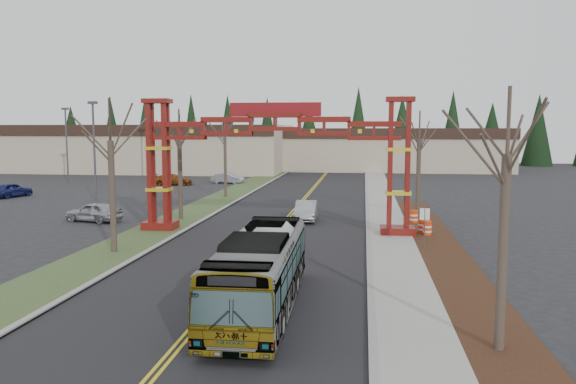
% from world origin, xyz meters
% --- Properties ---
extents(ground, '(200.00, 200.00, 0.00)m').
position_xyz_m(ground, '(0.00, 0.00, 0.00)').
color(ground, black).
rests_on(ground, ground).
extents(road, '(12.00, 110.00, 0.02)m').
position_xyz_m(road, '(0.00, 25.00, 0.01)').
color(road, black).
rests_on(road, ground).
extents(lane_line_left, '(0.12, 100.00, 0.01)m').
position_xyz_m(lane_line_left, '(-0.12, 25.00, 0.03)').
color(lane_line_left, gold).
rests_on(lane_line_left, road).
extents(lane_line_right, '(0.12, 100.00, 0.01)m').
position_xyz_m(lane_line_right, '(0.12, 25.00, 0.03)').
color(lane_line_right, gold).
rests_on(lane_line_right, road).
extents(curb_right, '(0.30, 110.00, 0.15)m').
position_xyz_m(curb_right, '(6.15, 25.00, 0.07)').
color(curb_right, gray).
rests_on(curb_right, ground).
extents(sidewalk_right, '(2.60, 110.00, 0.14)m').
position_xyz_m(sidewalk_right, '(7.60, 25.00, 0.08)').
color(sidewalk_right, gray).
rests_on(sidewalk_right, ground).
extents(landscape_strip, '(2.60, 50.00, 0.12)m').
position_xyz_m(landscape_strip, '(10.20, 10.00, 0.06)').
color(landscape_strip, black).
rests_on(landscape_strip, ground).
extents(grass_median, '(4.00, 110.00, 0.08)m').
position_xyz_m(grass_median, '(-8.00, 25.00, 0.04)').
color(grass_median, '#334C26').
rests_on(grass_median, ground).
extents(curb_left, '(0.30, 110.00, 0.15)m').
position_xyz_m(curb_left, '(-6.15, 25.00, 0.07)').
color(curb_left, gray).
rests_on(curb_left, ground).
extents(gateway_arch, '(18.20, 1.60, 8.90)m').
position_xyz_m(gateway_arch, '(0.00, 18.00, 5.98)').
color(gateway_arch, '#610F0C').
rests_on(gateway_arch, ground).
extents(retail_building_west, '(46.00, 22.30, 7.50)m').
position_xyz_m(retail_building_west, '(-30.00, 71.96, 3.76)').
color(retail_building_west, tan).
rests_on(retail_building_west, ground).
extents(retail_building_east, '(38.00, 20.30, 7.00)m').
position_xyz_m(retail_building_east, '(10.00, 79.95, 3.51)').
color(retail_building_east, tan).
rests_on(retail_building_east, ground).
extents(conifer_treeline, '(116.10, 5.60, 13.00)m').
position_xyz_m(conifer_treeline, '(0.25, 92.00, 6.49)').
color(conifer_treeline, black).
rests_on(conifer_treeline, ground).
extents(transit_bus, '(2.75, 10.82, 3.00)m').
position_xyz_m(transit_bus, '(1.93, 2.09, 1.50)').
color(transit_bus, '#A2A5A9').
rests_on(transit_bus, ground).
extents(silver_sedan, '(1.70, 4.49, 1.46)m').
position_xyz_m(silver_sedan, '(1.50, 23.29, 0.73)').
color(silver_sedan, '#A5A8AD').
rests_on(silver_sedan, ground).
extents(parked_car_near_a, '(4.60, 2.70, 1.47)m').
position_xyz_m(parked_car_near_a, '(-14.17, 20.67, 0.73)').
color(parked_car_near_a, '#A4A5AB').
rests_on(parked_car_near_a, ground).
extents(parked_car_mid_a, '(4.93, 2.57, 1.37)m').
position_xyz_m(parked_car_mid_a, '(-17.53, 47.88, 0.68)').
color(parked_car_mid_a, '#8B4013').
rests_on(parked_car_mid_a, ground).
extents(parked_car_mid_b, '(2.77, 4.66, 1.49)m').
position_xyz_m(parked_car_mid_b, '(-29.64, 33.80, 0.74)').
color(parked_car_mid_b, navy).
rests_on(parked_car_mid_b, ground).
extents(parked_car_far_a, '(4.35, 2.17, 1.37)m').
position_xyz_m(parked_car_far_a, '(-11.32, 50.87, 0.69)').
color(parked_car_far_a, '#A7A7AF').
rests_on(parked_car_far_a, ground).
extents(bare_tree_median_near, '(3.48, 3.48, 8.55)m').
position_xyz_m(bare_tree_median_near, '(-8.00, 10.80, 6.21)').
color(bare_tree_median_near, '#382D26').
rests_on(bare_tree_median_near, ground).
extents(bare_tree_median_mid, '(3.41, 3.41, 8.39)m').
position_xyz_m(bare_tree_median_mid, '(-8.00, 22.41, 6.10)').
color(bare_tree_median_mid, '#382D26').
rests_on(bare_tree_median_mid, ground).
extents(bare_tree_median_far, '(3.02, 3.02, 8.09)m').
position_xyz_m(bare_tree_median_far, '(-8.00, 36.43, 6.05)').
color(bare_tree_median_far, '#382D26').
rests_on(bare_tree_median_far, ground).
extents(bare_tree_right_near, '(3.04, 3.04, 8.16)m').
position_xyz_m(bare_tree_right_near, '(10.00, -1.00, 6.10)').
color(bare_tree_right_near, '#382D26').
rests_on(bare_tree_right_near, ground).
extents(bare_tree_right_far, '(3.37, 3.37, 8.29)m').
position_xyz_m(bare_tree_right_far, '(10.00, 25.95, 6.03)').
color(bare_tree_right_far, '#382D26').
rests_on(bare_tree_right_far, ground).
extents(light_pole_near, '(0.82, 0.41, 9.49)m').
position_xyz_m(light_pole_near, '(-19.74, 32.22, 5.49)').
color(light_pole_near, '#3F3F44').
rests_on(light_pole_near, ground).
extents(light_pole_mid, '(0.83, 0.41, 9.54)m').
position_xyz_m(light_pole_mid, '(-31.66, 48.56, 5.52)').
color(light_pole_mid, '#3F3F44').
rests_on(light_pole_mid, ground).
extents(light_pole_far, '(0.85, 0.42, 9.79)m').
position_xyz_m(light_pole_far, '(-23.15, 54.94, 5.66)').
color(light_pole_far, '#3F3F44').
rests_on(light_pole_far, ground).
extents(street_sign, '(0.55, 0.12, 2.42)m').
position_xyz_m(street_sign, '(9.25, 13.79, 1.74)').
color(street_sign, '#3F3F44').
rests_on(street_sign, ground).
extents(barrel_south, '(0.56, 0.56, 1.04)m').
position_xyz_m(barrel_south, '(9.88, 17.87, 0.52)').
color(barrel_south, red).
rests_on(barrel_south, ground).
extents(barrel_mid, '(0.56, 0.56, 1.03)m').
position_xyz_m(barrel_mid, '(9.64, 18.64, 0.52)').
color(barrel_mid, red).
rests_on(barrel_mid, ground).
extents(barrel_north, '(0.56, 0.56, 1.04)m').
position_xyz_m(barrel_north, '(9.44, 22.62, 0.52)').
color(barrel_north, red).
rests_on(barrel_north, ground).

